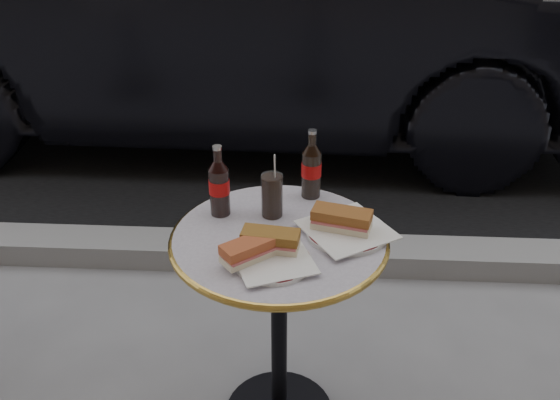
# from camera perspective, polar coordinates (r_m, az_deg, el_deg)

# --- Properties ---
(asphalt_road) EXTENTS (40.00, 8.00, 0.00)m
(asphalt_road) POSITION_cam_1_polar(r_m,az_deg,el_deg) (6.69, 2.45, 15.08)
(asphalt_road) COLOR black
(asphalt_road) RESTS_ON ground
(curb) EXTENTS (40.00, 0.20, 0.12)m
(curb) POSITION_cam_1_polar(r_m,az_deg,el_deg) (2.89, 0.94, -4.93)
(curb) COLOR gray
(curb) RESTS_ON ground
(bistro_table) EXTENTS (0.62, 0.62, 0.73)m
(bistro_table) POSITION_cam_1_polar(r_m,az_deg,el_deg) (1.98, -0.08, -12.20)
(bistro_table) COLOR #BAB2C4
(bistro_table) RESTS_ON ground
(plate_left) EXTENTS (0.24, 0.24, 0.01)m
(plate_left) POSITION_cam_1_polar(r_m,az_deg,el_deg) (1.65, -0.63, -5.66)
(plate_left) COLOR white
(plate_left) RESTS_ON bistro_table
(plate_right) EXTENTS (0.31, 0.31, 0.01)m
(plate_right) POSITION_cam_1_polar(r_m,az_deg,el_deg) (1.77, 6.12, -2.92)
(plate_right) COLOR silver
(plate_right) RESTS_ON bistro_table
(sandwich_left_a) EXTENTS (0.16, 0.15, 0.05)m
(sandwich_left_a) POSITION_cam_1_polar(r_m,az_deg,el_deg) (1.63, -2.81, -4.67)
(sandwich_left_a) COLOR #B1512C
(sandwich_left_a) RESTS_ON plate_left
(sandwich_left_b) EXTENTS (0.16, 0.09, 0.05)m
(sandwich_left_b) POSITION_cam_1_polar(r_m,az_deg,el_deg) (1.67, -0.88, -3.77)
(sandwich_left_b) COLOR brown
(sandwich_left_b) RESTS_ON plate_left
(sandwich_right) EXTENTS (0.18, 0.12, 0.06)m
(sandwich_right) POSITION_cam_1_polar(r_m,az_deg,el_deg) (1.76, 5.65, -1.86)
(sandwich_right) COLOR brown
(sandwich_right) RESTS_ON plate_right
(cola_bottle_left) EXTENTS (0.07, 0.07, 0.22)m
(cola_bottle_left) POSITION_cam_1_polar(r_m,az_deg,el_deg) (1.82, -5.61, 1.78)
(cola_bottle_left) COLOR black
(cola_bottle_left) RESTS_ON bistro_table
(cola_bottle_right) EXTENTS (0.07, 0.07, 0.22)m
(cola_bottle_right) POSITION_cam_1_polar(r_m,az_deg,el_deg) (1.91, 2.90, 3.33)
(cola_bottle_right) COLOR black
(cola_bottle_right) RESTS_ON bistro_table
(cola_glass) EXTENTS (0.07, 0.07, 0.13)m
(cola_glass) POSITION_cam_1_polar(r_m,az_deg,el_deg) (1.82, -0.74, 0.42)
(cola_glass) COLOR black
(cola_glass) RESTS_ON bistro_table
(parked_car) EXTENTS (1.80, 4.91, 1.60)m
(parked_car) POSITION_cam_1_polar(r_m,az_deg,el_deg) (4.05, -4.14, 16.97)
(parked_car) COLOR black
(parked_car) RESTS_ON ground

